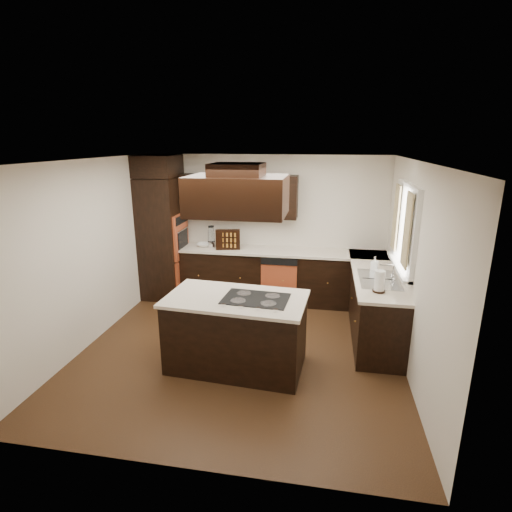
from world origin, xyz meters
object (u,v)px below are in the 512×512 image
object	(u,v)px
range_hood	(238,195)
island	(236,333)
spice_rack	(228,240)
oven_column	(162,238)

from	to	relation	value
range_hood	island	bearing A→B (deg)	115.42
island	spice_rack	world-z (taller)	spice_rack
oven_column	range_hood	distance (m)	3.13
oven_column	spice_rack	xyz separation A→B (m)	(1.19, -0.00, 0.03)
island	spice_rack	size ratio (longest dim) A/B	3.92
oven_column	range_hood	xyz separation A→B (m)	(1.88, -2.25, 1.10)
range_hood	spice_rack	bearing A→B (deg)	106.92
oven_column	spice_rack	world-z (taller)	oven_column
oven_column	island	world-z (taller)	oven_column
island	spice_rack	bearing A→B (deg)	110.40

